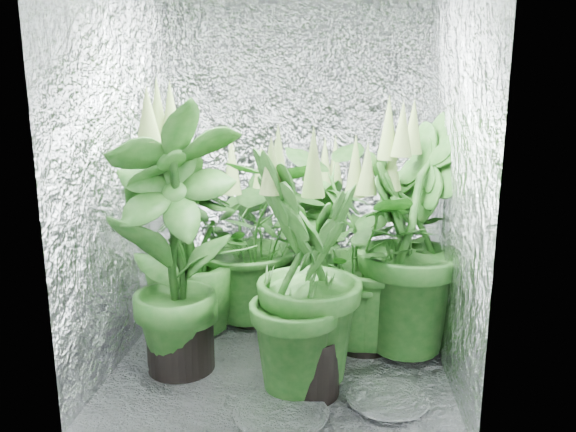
% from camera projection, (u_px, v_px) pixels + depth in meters
% --- Properties ---
extents(ground, '(1.60, 1.60, 0.00)m').
position_uv_depth(ground, '(283.00, 351.00, 2.92)').
color(ground, white).
rests_on(ground, ground).
extents(walls, '(1.62, 1.62, 2.00)m').
position_uv_depth(walls, '(283.00, 160.00, 2.70)').
color(walls, white).
rests_on(walls, ground).
extents(plant_a, '(0.86, 0.86, 1.05)m').
position_uv_depth(plant_a, '(254.00, 239.00, 3.21)').
color(plant_a, black).
rests_on(plant_a, ground).
extents(plant_b, '(0.64, 0.64, 1.05)m').
position_uv_depth(plant_b, '(327.00, 237.00, 3.30)').
color(plant_b, black).
rests_on(plant_b, ground).
extents(plant_c, '(0.74, 0.74, 1.29)m').
position_uv_depth(plant_c, '(411.00, 238.00, 2.82)').
color(plant_c, black).
rests_on(plant_c, ground).
extents(plant_d, '(0.75, 0.75, 1.04)m').
position_uv_depth(plant_d, '(190.00, 250.00, 3.04)').
color(plant_d, black).
rests_on(plant_d, ground).
extents(plant_e, '(1.12, 1.12, 1.11)m').
position_uv_depth(plant_e, '(366.00, 251.00, 2.87)').
color(plant_e, black).
rests_on(plant_e, ground).
extents(plant_f, '(0.94, 0.94, 1.38)m').
position_uv_depth(plant_f, '(176.00, 241.00, 2.60)').
color(plant_f, black).
rests_on(plant_f, ground).
extents(plant_g, '(0.69, 0.69, 1.18)m').
position_uv_depth(plant_g, '(306.00, 277.00, 2.41)').
color(plant_g, black).
rests_on(plant_g, ground).
extents(circulation_fan, '(0.18, 0.34, 0.39)m').
position_uv_depth(circulation_fan, '(387.00, 284.00, 3.43)').
color(circulation_fan, black).
rests_on(circulation_fan, ground).
extents(plant_label, '(0.05, 0.03, 0.08)m').
position_uv_depth(plant_label, '(320.00, 334.00, 2.43)').
color(plant_label, white).
rests_on(plant_label, plant_g).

